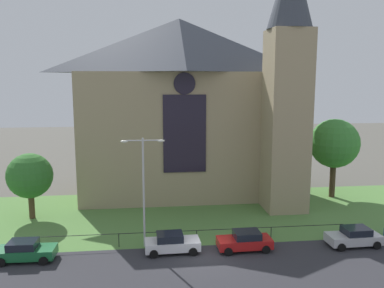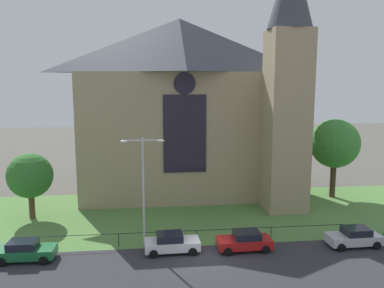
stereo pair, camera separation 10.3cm
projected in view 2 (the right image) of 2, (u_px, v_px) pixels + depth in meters
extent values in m
plane|color=#56544C|center=(191.00, 213.00, 39.85)|extent=(160.00, 160.00, 0.00)
cube|color=#2D2D33|center=(210.00, 269.00, 28.07)|extent=(120.00, 8.00, 0.01)
cube|color=#517F3D|center=(194.00, 220.00, 37.89)|extent=(120.00, 20.00, 0.01)
cube|color=tan|center=(180.00, 133.00, 46.92)|extent=(22.00, 12.00, 14.00)
pyramid|color=#383D47|center=(179.00, 46.00, 45.36)|extent=(22.00, 12.00, 6.00)
cube|color=black|center=(185.00, 134.00, 40.87)|extent=(4.40, 0.16, 8.00)
cylinder|color=black|center=(185.00, 84.00, 40.08)|extent=(2.20, 0.15, 2.20)
cube|color=tan|center=(286.00, 122.00, 39.86)|extent=(4.00, 4.00, 18.00)
cylinder|color=black|center=(196.00, 230.00, 32.27)|extent=(24.87, 0.05, 0.05)
cylinder|color=black|center=(37.00, 244.00, 30.98)|extent=(0.07, 0.07, 1.10)
cylinder|color=black|center=(119.00, 240.00, 31.67)|extent=(0.06, 0.07, 1.10)
cylinder|color=black|center=(196.00, 237.00, 32.36)|extent=(0.06, 0.07, 1.10)
cylinder|color=black|center=(271.00, 234.00, 33.05)|extent=(0.06, 0.07, 1.10)
cylinder|color=black|center=(342.00, 231.00, 33.74)|extent=(0.07, 0.07, 1.10)
cylinder|color=#423021|center=(333.00, 179.00, 45.24)|extent=(0.64, 0.64, 4.11)
sphere|color=#387F33|center=(335.00, 143.00, 44.60)|extent=(5.47, 5.47, 5.47)
cylinder|color=#4C3823|center=(32.00, 205.00, 38.32)|extent=(0.55, 0.55, 2.58)
sphere|color=#2D6B28|center=(30.00, 176.00, 37.87)|extent=(4.27, 4.27, 4.27)
cylinder|color=#B2B2B7|center=(144.00, 193.00, 31.20)|extent=(0.16, 0.16, 8.75)
cylinder|color=#B2B2B7|center=(133.00, 141.00, 30.48)|extent=(1.40, 0.10, 0.10)
cylinder|color=#B2B2B7|center=(152.00, 140.00, 30.63)|extent=(1.40, 0.10, 0.10)
ellipsoid|color=white|center=(124.00, 141.00, 30.41)|extent=(0.57, 0.26, 0.20)
ellipsoid|color=white|center=(161.00, 141.00, 30.72)|extent=(0.57, 0.26, 0.20)
cube|color=#196033|center=(26.00, 252.00, 29.30)|extent=(4.25, 1.93, 0.70)
cube|color=black|center=(23.00, 244.00, 29.19)|extent=(2.05, 1.66, 0.55)
cylinder|color=black|center=(50.00, 250.00, 30.35)|extent=(0.65, 0.24, 0.64)
cylinder|color=black|center=(43.00, 261.00, 28.58)|extent=(0.65, 0.24, 0.64)
cylinder|color=black|center=(10.00, 252.00, 30.12)|extent=(0.65, 0.24, 0.64)
cylinder|color=black|center=(1.00, 262.00, 28.34)|extent=(0.65, 0.24, 0.64)
cube|color=silver|center=(172.00, 244.00, 30.72)|extent=(4.25, 1.91, 0.70)
cube|color=black|center=(169.00, 237.00, 30.60)|extent=(2.04, 1.65, 0.55)
cylinder|color=black|center=(190.00, 242.00, 31.85)|extent=(0.65, 0.24, 0.64)
cylinder|color=black|center=(193.00, 252.00, 30.09)|extent=(0.65, 0.24, 0.64)
cylinder|color=black|center=(153.00, 244.00, 31.45)|extent=(0.65, 0.24, 0.64)
cylinder|color=black|center=(154.00, 254.00, 29.68)|extent=(0.65, 0.24, 0.64)
cube|color=#B21919|center=(244.00, 242.00, 31.11)|extent=(4.23, 1.88, 0.70)
cube|color=black|center=(247.00, 235.00, 31.03)|extent=(2.03, 1.64, 0.55)
cylinder|color=black|center=(228.00, 252.00, 30.08)|extent=(0.64, 0.23, 0.64)
cylinder|color=black|center=(223.00, 242.00, 31.84)|extent=(0.64, 0.23, 0.64)
cylinder|color=black|center=(266.00, 250.00, 30.46)|extent=(0.64, 0.23, 0.64)
cylinder|color=black|center=(259.00, 240.00, 32.22)|extent=(0.64, 0.23, 0.64)
cube|color=#B7B7BC|center=(353.00, 239.00, 31.87)|extent=(4.24, 1.89, 0.70)
cube|color=black|center=(356.00, 231.00, 31.80)|extent=(2.03, 1.64, 0.55)
cylinder|color=black|center=(341.00, 248.00, 30.84)|extent=(0.64, 0.23, 0.64)
cylinder|color=black|center=(330.00, 239.00, 32.60)|extent=(0.64, 0.23, 0.64)
cylinder|color=black|center=(377.00, 245.00, 31.23)|extent=(0.64, 0.23, 0.64)
cylinder|color=black|center=(364.00, 237.00, 32.99)|extent=(0.64, 0.23, 0.64)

